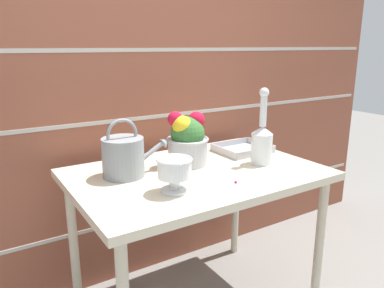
% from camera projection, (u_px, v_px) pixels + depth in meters
% --- Properties ---
extents(brick_wall, '(3.60, 0.08, 2.20)m').
position_uv_depth(brick_wall, '(147.00, 84.00, 2.05)').
color(brick_wall, brown).
rests_on(brick_wall, ground_plane).
extents(patio_table, '(1.13, 0.77, 0.74)m').
position_uv_depth(patio_table, '(196.00, 185.00, 1.75)').
color(patio_table, beige).
rests_on(patio_table, ground_plane).
extents(watering_can, '(0.33, 0.18, 0.26)m').
position_uv_depth(watering_can, '(124.00, 156.00, 1.64)').
color(watering_can, gray).
rests_on(watering_can, patio_table).
extents(crystal_pedestal_bowl, '(0.14, 0.14, 0.14)m').
position_uv_depth(crystal_pedestal_bowl, '(174.00, 171.00, 1.46)').
color(crystal_pedestal_bowl, silver).
rests_on(crystal_pedestal_bowl, patio_table).
extents(flower_planter, '(0.21, 0.21, 0.26)m').
position_uv_depth(flower_planter, '(187.00, 140.00, 1.79)').
color(flower_planter, '#ADADB2').
rests_on(flower_planter, patio_table).
extents(glass_decanter, '(0.10, 0.10, 0.37)m').
position_uv_depth(glass_decanter, '(262.00, 141.00, 1.81)').
color(glass_decanter, silver).
rests_on(glass_decanter, patio_table).
extents(wire_tray, '(0.27, 0.23, 0.04)m').
position_uv_depth(wire_tray, '(243.00, 150.00, 2.04)').
color(wire_tray, '#B7B7BC').
rests_on(wire_tray, patio_table).
extents(fallen_petal, '(0.01, 0.01, 0.01)m').
position_uv_depth(fallen_petal, '(236.00, 182.00, 1.58)').
color(fallen_petal, red).
rests_on(fallen_petal, patio_table).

